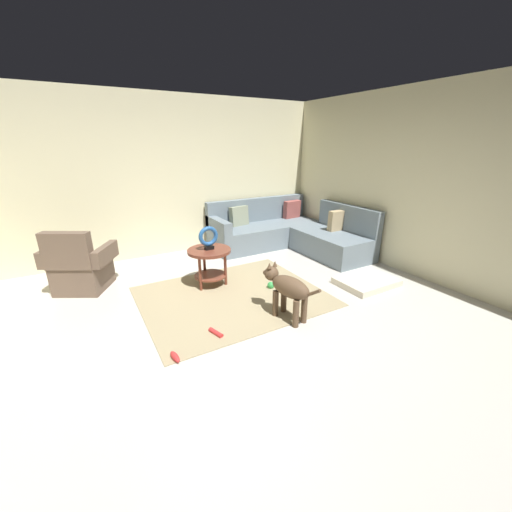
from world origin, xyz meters
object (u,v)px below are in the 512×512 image
(side_table, at_px, (209,258))
(armchair, at_px, (80,268))
(dog, at_px, (287,288))
(sectional_couch, at_px, (289,233))
(dog_bed_mat, at_px, (366,282))
(torus_sculpture, at_px, (208,237))
(dog_toy_ball, at_px, (271,285))
(dog_toy_rope, at_px, (216,333))
(dog_toy_bone, at_px, (175,357))

(side_table, bearing_deg, armchair, 155.06)
(side_table, distance_m, dog, 1.34)
(sectional_couch, distance_m, dog, 2.60)
(armchair, bearing_deg, side_table, 4.63)
(sectional_couch, relative_size, dog_bed_mat, 2.81)
(torus_sculpture, height_order, dog_toy_ball, torus_sculpture)
(torus_sculpture, height_order, dog_bed_mat, torus_sculpture)
(torus_sculpture, relative_size, dog, 0.39)
(sectional_couch, distance_m, side_table, 2.13)
(dog_toy_rope, bearing_deg, dog_toy_bone, -159.49)
(side_table, bearing_deg, dog_bed_mat, -29.56)
(armchair, bearing_deg, dog_toy_bone, -43.02)
(sectional_couch, bearing_deg, side_table, -156.91)
(sectional_couch, relative_size, dog_toy_ball, 23.14)
(sectional_couch, bearing_deg, dog_toy_rope, -139.71)
(dog_toy_rope, relative_size, dog_toy_bone, 1.07)
(dog_toy_bone, bearing_deg, side_table, 56.12)
(armchair, xyz_separation_m, dog_toy_rope, (1.15, -1.92, -0.30))
(dog, xyz_separation_m, dog_toy_ball, (0.26, 0.75, -0.33))
(dog_toy_ball, relative_size, dog_toy_rope, 0.50)
(side_table, bearing_deg, torus_sculpture, 0.00)
(side_table, bearing_deg, dog_toy_rope, -109.87)
(side_table, height_order, dog_bed_mat, side_table)
(dog_bed_mat, height_order, dog_toy_ball, dog_toy_ball)
(sectional_couch, distance_m, torus_sculpture, 2.17)
(side_table, height_order, dog_toy_rope, side_table)
(side_table, relative_size, dog_bed_mat, 0.75)
(dog_bed_mat, xyz_separation_m, dog_toy_rope, (-2.37, -0.09, -0.02))
(side_table, distance_m, torus_sculpture, 0.29)
(sectional_couch, xyz_separation_m, dog_toy_rope, (-2.38, -2.02, -0.27))
(armchair, bearing_deg, dog_bed_mat, 2.04)
(armchair, height_order, side_table, armchair)
(dog, distance_m, dog_toy_rope, 0.93)
(sectional_couch, height_order, armchair, same)
(sectional_couch, xyz_separation_m, dog_toy_ball, (-1.27, -1.36, -0.24))
(sectional_couch, relative_size, dog_toy_rope, 11.64)
(dog_toy_rope, bearing_deg, side_table, 70.13)
(sectional_couch, relative_size, armchair, 2.27)
(dog_bed_mat, height_order, dog_toy_rope, dog_bed_mat)
(side_table, bearing_deg, dog_toy_bone, -123.88)
(dog_toy_ball, bearing_deg, dog_toy_bone, -152.14)
(sectional_couch, bearing_deg, armchair, -178.41)
(torus_sculpture, bearing_deg, sectional_couch, 23.09)
(armchair, height_order, dog_toy_rope, armchair)
(torus_sculpture, distance_m, dog_toy_ball, 1.09)
(sectional_couch, height_order, side_table, sectional_couch)
(dog_toy_ball, bearing_deg, sectional_couch, 46.88)
(dog, height_order, dog_toy_bone, dog)
(torus_sculpture, distance_m, dog, 1.38)
(sectional_couch, distance_m, dog_toy_ball, 1.87)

